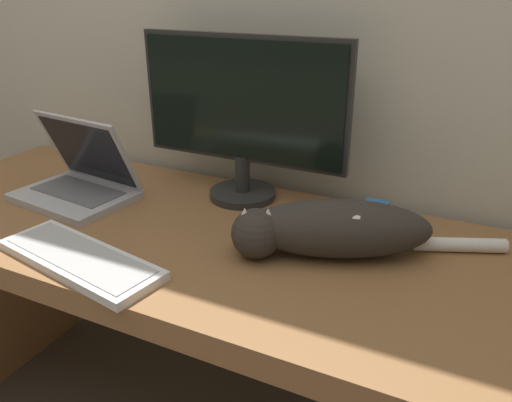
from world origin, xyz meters
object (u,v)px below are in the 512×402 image
(monitor, at_px, (242,113))
(cat, at_px, (330,228))
(external_keyboard, at_px, (80,259))
(laptop, at_px, (79,182))

(monitor, bearing_deg, cat, -32.40)
(monitor, height_order, external_keyboard, monitor)
(monitor, height_order, laptop, monitor)
(monitor, xyz_separation_m, external_keyboard, (-0.15, -0.47, -0.23))
(monitor, relative_size, cat, 1.04)
(laptop, height_order, cat, laptop)
(laptop, bearing_deg, external_keyboard, -39.94)
(external_keyboard, bearing_deg, laptop, 143.37)
(laptop, bearing_deg, monitor, 32.55)
(monitor, bearing_deg, external_keyboard, -107.75)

